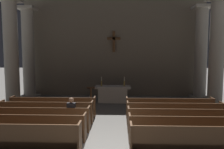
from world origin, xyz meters
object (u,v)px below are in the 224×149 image
Objects in this scene: pew_right_row_2 at (189,129)px; lone_worshipper at (72,113)px; altar at (113,94)px; candlestick_left at (101,83)px; pew_left_row_2 at (28,127)px; pew_right_row_3 at (181,120)px; lectern at (91,97)px; column_right_fourth at (201,55)px; pew_left_row_4 at (46,112)px; pew_left_row_5 at (53,106)px; column_left_fourth at (28,55)px; pew_left_row_1 at (14,137)px; pew_right_row_1 at (199,140)px; column_left_third at (11,55)px; pew_right_row_5 at (169,107)px; candlestick_right at (124,83)px; column_right_third at (216,55)px; pew_right_row_4 at (174,113)px; pew_left_row_3 at (38,118)px.

pew_right_row_2 is 4.32m from lone_worshipper.
candlestick_left is (-0.70, 0.00, 0.65)m from altar.
pew_right_row_3 is (5.52, 0.97, 0.00)m from pew_left_row_2.
column_right_fourth is at bearing 18.47° from lectern.
candlestick_left reaches higher than pew_right_row_2.
pew_right_row_2 is (5.52, -1.94, 0.00)m from pew_left_row_4.
pew_left_row_5 is 0.67× the size of column_right_fourth.
lone_worshipper is at bearing -55.28° from column_left_fourth.
column_left_fourth reaches higher than pew_left_row_1.
pew_left_row_1 and pew_right_row_1 have the same top height.
pew_left_row_1 is 6.94m from column_left_third.
lectern reaches higher than pew_right_row_5.
candlestick_left is at bearing 116.28° from pew_right_row_1.
pew_left_row_1 is at bearing -136.15° from column_right_fourth.
candlestick_left reaches higher than pew_right_row_1.
lone_worshipper reaches higher than pew_right_row_3.
candlestick_right is at bearing 112.13° from pew_right_row_3.
lectern is (4.47, -2.29, -2.39)m from column_left_fourth.
column_right_fourth is 4.57× the size of lone_worshipper.
pew_left_row_1 is 1.00× the size of pew_right_row_1.
lectern is (-6.87, 0.01, -2.39)m from column_right_third.
lone_worshipper is (1.33, 1.01, 0.22)m from pew_left_row_2.
column_right_third reaches higher than pew_left_row_5.
lectern reaches higher than pew_right_row_1.
pew_left_row_5 is at bearing 90.00° from pew_left_row_4.
pew_right_row_1 is at bearing -90.00° from pew_right_row_4.
column_left_third is (-2.91, 1.91, 2.46)m from pew_left_row_5.
column_right_third is 5.41m from candlestick_right.
column_left_fourth reaches higher than pew_right_row_3.
column_right_third is at bearing -13.66° from candlestick_right.
lectern is 3.83m from lone_worshipper.
column_left_fourth is at bearing 119.33° from pew_left_row_4.
pew_left_row_2 is 11.31m from column_right_fourth.
lone_worshipper is at bearing -139.27° from column_right_fourth.
pew_right_row_5 is at bearing 0.00° from pew_left_row_5.
pew_left_row_3 is 7.06× the size of candlestick_left.
candlestick_right is (-2.06, 4.09, 0.71)m from pew_right_row_4.
column_left_fourth is 7.77m from lone_worshipper.
pew_right_row_1 is 1.00× the size of pew_right_row_5.
candlestick_right is (0.70, 0.00, 0.65)m from altar.
pew_right_row_4 is 3.06× the size of lone_worshipper.
pew_right_row_3 is (0.00, 1.94, 0.00)m from pew_right_row_1.
pew_right_row_1 is at bearing -90.00° from pew_right_row_2.
pew_left_row_3 is 1.34m from lone_worshipper.
column_right_third is 11.57m from column_left_fourth.
column_right_fourth is 7.62m from lectern.
pew_right_row_2 is at bearing 90.00° from pew_right_row_1.
pew_left_row_3 is at bearing -155.43° from column_right_third.
column_left_fourth is at bearing 124.72° from lone_worshipper.
pew_left_row_4 is 5.60m from pew_right_row_3.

